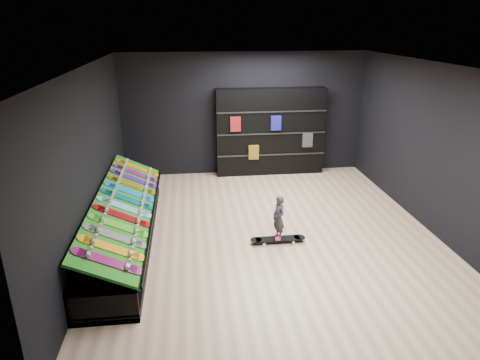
{
  "coord_description": "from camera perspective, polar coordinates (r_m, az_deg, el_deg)",
  "views": [
    {
      "loc": [
        -1.37,
        -6.9,
        3.66
      ],
      "look_at": [
        -0.5,
        0.2,
        1.0
      ],
      "focal_mm": 32.0,
      "sensor_mm": 36.0,
      "label": 1
    }
  ],
  "objects": [
    {
      "name": "child",
      "position": [
        7.49,
        5.13,
        -6.12
      ],
      "size": [
        0.18,
        0.21,
        0.48
      ],
      "primitive_type": "imported",
      "rotation": [
        0.0,
        0.0,
        -1.25
      ],
      "color": "black",
      "rests_on": "floor_skateboard"
    },
    {
      "name": "display_board_8",
      "position": [
        8.37,
        -14.19,
        -0.68
      ],
      "size": [
        0.93,
        0.22,
        0.5
      ],
      "primitive_type": null,
      "rotation": [
        0.0,
        0.44,
        0.0
      ],
      "color": "yellow",
      "rests_on": "turf_ramp"
    },
    {
      "name": "floor_skateboard",
      "position": [
        7.62,
        5.07,
        -8.0
      ],
      "size": [
        0.98,
        0.23,
        0.09
      ],
      "primitive_type": null,
      "rotation": [
        0.0,
        0.0,
        0.01
      ],
      "color": "black",
      "rests_on": "ground"
    },
    {
      "name": "display_board_6",
      "position": [
        7.74,
        -14.76,
        -2.51
      ],
      "size": [
        0.93,
        0.22,
        0.5
      ],
      "primitive_type": null,
      "rotation": [
        0.0,
        0.44,
        0.0
      ],
      "color": "#0C8C99",
      "rests_on": "turf_ramp"
    },
    {
      "name": "display_rack",
      "position": [
        7.79,
        -15.05,
        -6.33
      ],
      "size": [
        0.9,
        4.5,
        0.5
      ],
      "primitive_type": null,
      "color": "black",
      "rests_on": "ground"
    },
    {
      "name": "display_board_10",
      "position": [
        9.02,
        -13.71,
        0.89
      ],
      "size": [
        0.93,
        0.22,
        0.5
      ],
      "primitive_type": null,
      "rotation": [
        0.0,
        0.44,
        0.0
      ],
      "color": "#2626BF",
      "rests_on": "turf_ramp"
    },
    {
      "name": "display_board_11",
      "position": [
        9.34,
        -13.49,
        1.59
      ],
      "size": [
        0.93,
        0.22,
        0.5
      ],
      "primitive_type": null,
      "rotation": [
        0.0,
        0.44,
        0.0
      ],
      "color": "yellow",
      "rests_on": "turf_ramp"
    },
    {
      "name": "display_board_5",
      "position": [
        7.42,
        -15.08,
        -3.54
      ],
      "size": [
        0.93,
        0.22,
        0.5
      ],
      "primitive_type": null,
      "rotation": [
        0.0,
        0.44,
        0.0
      ],
      "color": "#0CB2E5",
      "rests_on": "turf_ramp"
    },
    {
      "name": "wall_right",
      "position": [
        8.45,
        24.52,
        3.71
      ],
      "size": [
        0.02,
        7.0,
        3.0
      ],
      "primitive_type": "cube",
      "color": "black",
      "rests_on": "ground"
    },
    {
      "name": "display_board_9",
      "position": [
        8.7,
        -13.94,
        0.13
      ],
      "size": [
        0.93,
        0.22,
        0.5
      ],
      "primitive_type": null,
      "rotation": [
        0.0,
        0.44,
        0.0
      ],
      "color": "purple",
      "rests_on": "turf_ramp"
    },
    {
      "name": "display_board_1",
      "position": [
        6.2,
        -16.7,
        -8.69
      ],
      "size": [
        0.93,
        0.22,
        0.5
      ],
      "primitive_type": null,
      "rotation": [
        0.0,
        0.44,
        0.0
      ],
      "color": "orange",
      "rests_on": "turf_ramp"
    },
    {
      "name": "wall_left",
      "position": [
        7.42,
        -19.37,
        2.27
      ],
      "size": [
        0.02,
        7.0,
        3.0
      ],
      "primitive_type": "cube",
      "color": "black",
      "rests_on": "ground"
    },
    {
      "name": "display_board_7",
      "position": [
        8.05,
        -14.46,
        -1.56
      ],
      "size": [
        0.93,
        0.22,
        0.5
      ],
      "primitive_type": null,
      "rotation": [
        0.0,
        0.44,
        0.0
      ],
      "color": "blue",
      "rests_on": "turf_ramp"
    },
    {
      "name": "display_board_0",
      "position": [
        5.9,
        -17.22,
        -10.3
      ],
      "size": [
        0.93,
        0.22,
        0.5
      ],
      "primitive_type": null,
      "rotation": [
        0.0,
        0.44,
        0.0
      ],
      "color": "#E5198C",
      "rests_on": "turf_ramp"
    },
    {
      "name": "floor",
      "position": [
        7.93,
        3.79,
        -7.14
      ],
      "size": [
        6.0,
        7.0,
        0.01
      ],
      "primitive_type": "cube",
      "color": "#D4B38F",
      "rests_on": "ground"
    },
    {
      "name": "back_shelving",
      "position": [
        10.73,
        4.06,
        6.43
      ],
      "size": [
        2.7,
        0.31,
        2.16
      ],
      "primitive_type": "cube",
      "color": "black",
      "rests_on": "ground"
    },
    {
      "name": "wall_front",
      "position": [
        4.26,
        13.04,
        -10.7
      ],
      "size": [
        6.0,
        0.02,
        3.0
      ],
      "primitive_type": "cube",
      "color": "black",
      "rests_on": "ground"
    },
    {
      "name": "ceiling",
      "position": [
        7.07,
        4.37,
        14.98
      ],
      "size": [
        6.0,
        7.0,
        0.01
      ],
      "primitive_type": "cube",
      "color": "white",
      "rests_on": "ground"
    },
    {
      "name": "display_board_4",
      "position": [
        7.11,
        -15.43,
        -4.66
      ],
      "size": [
        0.93,
        0.22,
        0.5
      ],
      "primitive_type": null,
      "rotation": [
        0.0,
        0.44,
        0.0
      ],
      "color": "red",
      "rests_on": "turf_ramp"
    },
    {
      "name": "turf_ramp",
      "position": [
        7.59,
        -14.99,
        -3.2
      ],
      "size": [
        0.92,
        4.5,
        0.46
      ],
      "primitive_type": "cube",
      "rotation": [
        0.0,
        0.44,
        0.0
      ],
      "color": "#196810",
      "rests_on": "display_rack"
    },
    {
      "name": "wall_back",
      "position": [
        10.71,
        0.53,
        8.76
      ],
      "size": [
        6.0,
        0.02,
        3.0
      ],
      "primitive_type": "cube",
      "color": "black",
      "rests_on": "ground"
    },
    {
      "name": "display_board_2",
      "position": [
        6.5,
        -16.24,
        -7.22
      ],
      "size": [
        0.93,
        0.22,
        0.5
      ],
      "primitive_type": null,
      "rotation": [
        0.0,
        0.44,
        0.0
      ],
      "color": "black",
      "rests_on": "turf_ramp"
    },
    {
      "name": "display_board_3",
      "position": [
        6.8,
        -15.81,
        -5.88
      ],
      "size": [
        0.93,
        0.22,
        0.5
      ],
      "primitive_type": null,
      "rotation": [
        0.0,
        0.44,
        0.0
      ],
      "color": "green",
      "rests_on": "turf_ramp"
    }
  ]
}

